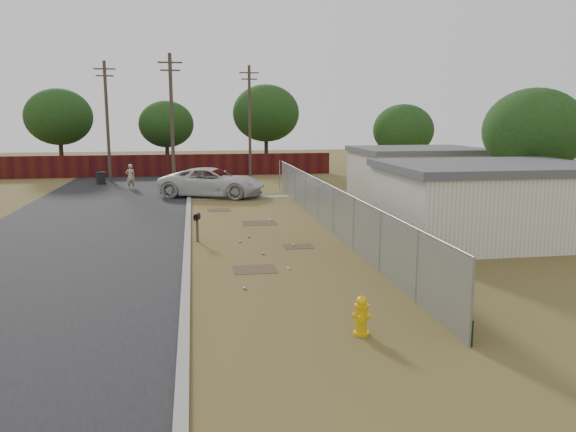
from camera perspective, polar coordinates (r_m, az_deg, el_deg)
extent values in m
plane|color=brown|center=(23.32, -2.77, -2.12)|extent=(120.00, 120.00, 0.00)
cube|color=black|center=(31.40, -18.29, 0.57)|extent=(9.00, 60.00, 0.02)
cube|color=gray|center=(31.02, -10.06, 0.91)|extent=(0.25, 60.00, 0.12)
cube|color=gray|center=(34.59, -5.05, 1.89)|extent=(6.20, 1.00, 0.03)
cylinder|color=gray|center=(12.73, 18.18, -8.41)|extent=(0.06, 0.06, 2.00)
cylinder|color=gray|center=(15.32, 12.98, -5.03)|extent=(0.06, 0.06, 2.00)
cylinder|color=gray|center=(18.04, 9.35, -2.62)|extent=(0.06, 0.06, 2.00)
cylinder|color=gray|center=(20.84, 6.69, -0.84)|extent=(0.06, 0.06, 2.00)
cylinder|color=gray|center=(23.69, 4.67, 0.52)|extent=(0.06, 0.06, 2.00)
cylinder|color=gray|center=(26.57, 3.09, 1.58)|extent=(0.06, 0.06, 2.00)
cylinder|color=gray|center=(29.47, 1.81, 2.43)|extent=(0.06, 0.06, 2.00)
cylinder|color=gray|center=(32.40, 0.76, 3.13)|extent=(0.06, 0.06, 2.00)
cylinder|color=gray|center=(35.33, -0.11, 3.72)|extent=(0.06, 0.06, 2.00)
cylinder|color=gray|center=(38.28, -0.85, 4.21)|extent=(0.06, 0.06, 2.00)
cylinder|color=gray|center=(24.51, 4.13, 3.21)|extent=(0.04, 26.00, 0.04)
cube|color=slate|center=(24.65, 4.10, 0.90)|extent=(0.01, 26.00, 2.00)
cube|color=black|center=(24.78, 4.22, -0.69)|extent=(0.03, 26.00, 0.60)
cube|color=#44120E|center=(47.92, -13.58, 5.00)|extent=(30.00, 0.12, 1.80)
cylinder|color=#453C2E|center=(38.66, -11.70, 9.26)|extent=(0.24, 0.24, 9.00)
cube|color=#453C2E|center=(38.81, -11.91, 15.02)|extent=(1.60, 0.10, 0.10)
cube|color=#453C2E|center=(38.77, -11.88, 14.29)|extent=(1.30, 0.10, 0.10)
cylinder|color=#453C2E|center=(45.08, -17.88, 9.08)|extent=(0.24, 0.24, 9.00)
cube|color=#453C2E|center=(45.21, -18.15, 14.02)|extent=(1.60, 0.10, 0.10)
cube|color=#453C2E|center=(45.18, -18.12, 13.39)|extent=(1.30, 0.10, 0.10)
cylinder|color=#453C2E|center=(46.87, -3.91, 9.55)|extent=(0.24, 0.24, 9.00)
cube|color=#453C2E|center=(47.00, -3.97, 14.31)|extent=(1.60, 0.10, 0.10)
cube|color=#453C2E|center=(46.96, -3.96, 13.70)|extent=(1.30, 0.10, 0.10)
cube|color=silver|center=(23.97, 19.70, 1.04)|extent=(8.00, 6.00, 2.80)
cube|color=#4D4D52|center=(23.79, 19.92, 4.73)|extent=(8.32, 6.24, 0.30)
cube|color=silver|center=(34.45, 12.99, 3.96)|extent=(7.00, 6.00, 2.80)
cube|color=#4D4D52|center=(34.33, 13.10, 6.54)|extent=(7.28, 6.24, 0.30)
cylinder|color=#352617|center=(52.96, -22.03, 5.82)|extent=(0.36, 0.36, 3.30)
ellipsoid|color=#153311|center=(52.86, -22.26, 9.30)|extent=(5.70, 5.70, 4.84)
cylinder|color=#352617|center=(52.80, -12.15, 6.08)|extent=(0.36, 0.36, 2.86)
ellipsoid|color=#153311|center=(52.69, -12.27, 9.11)|extent=(4.94, 4.94, 4.20)
cylinder|color=#352617|center=(52.16, -2.23, 6.61)|extent=(0.36, 0.36, 3.52)
ellipsoid|color=#153311|center=(52.06, -2.25, 10.39)|extent=(6.08, 6.08, 5.17)
cylinder|color=#352617|center=(43.70, 11.52, 5.16)|extent=(0.36, 0.36, 2.64)
ellipsoid|color=#153311|center=(43.57, 11.64, 8.54)|extent=(4.56, 4.56, 3.88)
cylinder|color=#352617|center=(30.78, 23.33, 2.75)|extent=(0.36, 0.36, 2.86)
ellipsoid|color=#153311|center=(30.59, 23.70, 7.94)|extent=(4.94, 4.94, 4.20)
cylinder|color=gold|center=(13.24, 7.42, -11.69)|extent=(0.47, 0.47, 0.07)
cylinder|color=gold|center=(13.12, 7.46, -10.33)|extent=(0.33, 0.33, 0.65)
cylinder|color=gold|center=(13.01, 7.49, -8.99)|extent=(0.43, 0.43, 0.06)
sphere|color=gold|center=(12.98, 7.50, -8.62)|extent=(0.32, 0.32, 0.26)
cylinder|color=gold|center=(12.94, 7.51, -8.06)|extent=(0.06, 0.06, 0.07)
cylinder|color=gold|center=(13.09, 6.77, -10.00)|extent=(0.14, 0.15, 0.12)
cylinder|color=gold|center=(13.10, 8.16, -10.02)|extent=(0.14, 0.15, 0.12)
cylinder|color=gold|center=(12.94, 7.47, -10.25)|extent=(0.19, 0.17, 0.16)
cube|color=brown|center=(22.60, -9.20, -1.40)|extent=(0.10, 0.10, 0.95)
cube|color=black|center=(22.51, -9.23, -0.15)|extent=(0.29, 0.48, 0.17)
cylinder|color=black|center=(22.49, -9.24, 0.06)|extent=(0.29, 0.48, 0.17)
cube|color=red|center=(22.27, -9.40, -0.26)|extent=(0.03, 0.04, 0.09)
imported|color=silver|center=(35.14, -7.70, 3.42)|extent=(7.06, 4.96, 1.79)
imported|color=tan|center=(40.05, -15.71, 3.89)|extent=(0.70, 0.55, 1.71)
cube|color=black|center=(43.37, -18.50, 3.62)|extent=(0.70, 0.70, 0.86)
cube|color=black|center=(43.33, -18.53, 4.21)|extent=(0.77, 0.77, 0.07)
cylinder|color=black|center=(43.20, -18.05, 3.17)|extent=(0.11, 0.18, 0.18)
cylinder|color=silver|center=(18.41, 0.03, -5.30)|extent=(0.07, 0.10, 0.07)
cylinder|color=#A8A9AD|center=(20.34, -2.54, -3.82)|extent=(0.12, 0.11, 0.07)
cylinder|color=silver|center=(21.62, 0.53, -2.97)|extent=(0.12, 0.11, 0.07)
cylinder|color=#A8A9AD|center=(16.37, -4.41, -7.31)|extent=(0.12, 0.12, 0.07)
cylinder|color=silver|center=(26.96, -1.82, -0.35)|extent=(0.08, 0.11, 0.07)
cylinder|color=#A8A9AD|center=(22.28, -4.89, -2.61)|extent=(0.12, 0.11, 0.07)
cylinder|color=#A8A9AD|center=(23.18, -3.98, -2.10)|extent=(0.12, 0.12, 0.07)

